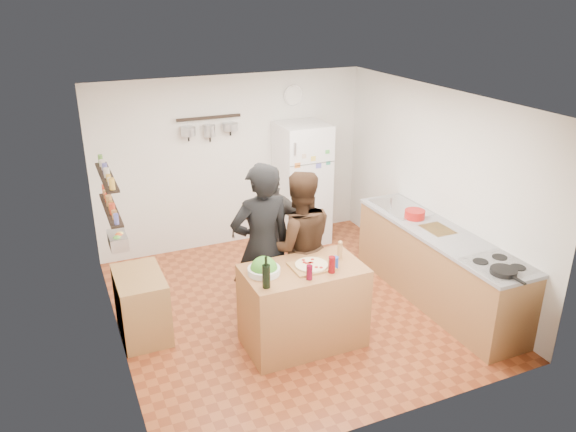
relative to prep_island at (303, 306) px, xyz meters
name	(u,v)px	position (x,y,z in m)	size (l,w,h in m)	color
room_shell	(278,200)	(0.19, 1.12, 0.79)	(4.20, 4.20, 4.20)	brown
prep_island	(303,306)	(0.00, 0.00, 0.00)	(1.25, 0.72, 0.91)	#955836
pizza_board	(311,267)	(0.08, -0.02, 0.47)	(0.42, 0.34, 0.02)	olive
pizza	(311,265)	(0.08, -0.02, 0.48)	(0.34, 0.34, 0.02)	beige
salad_bowl	(264,271)	(-0.42, 0.05, 0.49)	(0.33, 0.33, 0.07)	silver
wine_bottle	(266,276)	(-0.50, -0.22, 0.57)	(0.08, 0.08, 0.24)	black
wine_glass_near	(309,272)	(-0.05, -0.24, 0.53)	(0.06, 0.06, 0.15)	#4F0618
wine_glass_far	(332,265)	(0.22, -0.20, 0.54)	(0.07, 0.07, 0.17)	#5E080B
pepper_mill	(340,251)	(0.45, 0.05, 0.54)	(0.05, 0.05, 0.16)	#A17243
salt_canister	(335,262)	(0.30, -0.12, 0.51)	(0.07, 0.07, 0.12)	navy
person_left	(262,247)	(-0.26, 0.53, 0.51)	(0.70, 0.46, 1.93)	black
person_center	(299,246)	(0.20, 0.56, 0.43)	(0.86, 0.67, 1.77)	black
person_back	(272,233)	(0.09, 1.09, 0.38)	(0.98, 0.41, 1.68)	#2B2826
counter_run	(437,267)	(1.89, 0.18, -0.01)	(0.63, 2.63, 0.90)	#9E7042
stove_top	(499,266)	(1.89, -0.77, 0.46)	(0.60, 0.62, 0.02)	white
skillet	(504,271)	(1.79, -0.94, 0.49)	(0.27, 0.27, 0.05)	black
sink	(400,208)	(1.89, 1.03, 0.46)	(0.50, 0.80, 0.03)	silver
cutting_board	(438,230)	(1.89, 0.25, 0.46)	(0.30, 0.40, 0.02)	olive
red_bowl	(415,214)	(1.84, 0.65, 0.52)	(0.25, 0.25, 0.11)	#AA1613
fridge	(302,184)	(1.14, 2.48, 0.45)	(0.70, 0.68, 1.80)	white
wall_clock	(293,95)	(1.14, 2.81, 1.69)	(0.30, 0.30, 0.03)	silver
spice_shelf_lower	(111,209)	(-1.74, 0.93, 1.04)	(0.12, 1.00, 0.03)	black
spice_shelf_upper	(107,177)	(-1.74, 0.93, 1.40)	(0.12, 1.00, 0.03)	black
produce_basket	(118,240)	(-1.71, 0.93, 0.69)	(0.18, 0.35, 0.14)	silver
side_table	(142,305)	(-1.55, 0.87, -0.09)	(0.50, 0.80, 0.73)	#A27244
pot_rack	(209,118)	(-0.16, 2.73, 1.49)	(0.90, 0.04, 0.04)	black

